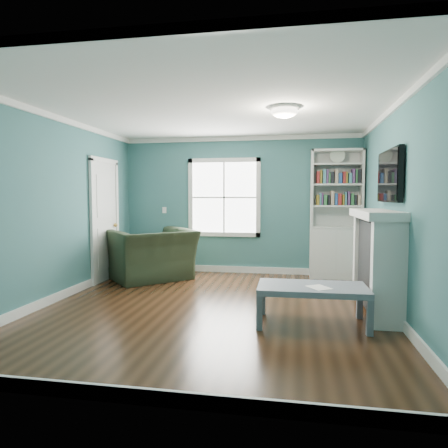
# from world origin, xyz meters

# --- Properties ---
(floor) EXTENTS (5.00, 5.00, 0.00)m
(floor) POSITION_xyz_m (0.00, 0.00, 0.00)
(floor) COLOR black
(floor) RESTS_ON ground
(room_walls) EXTENTS (5.00, 5.00, 5.00)m
(room_walls) POSITION_xyz_m (0.00, 0.00, 1.58)
(room_walls) COLOR #3C706F
(room_walls) RESTS_ON ground
(trim) EXTENTS (4.50, 5.00, 2.60)m
(trim) POSITION_xyz_m (0.00, 0.00, 1.24)
(trim) COLOR white
(trim) RESTS_ON ground
(window) EXTENTS (1.40, 0.06, 1.50)m
(window) POSITION_xyz_m (-0.30, 2.49, 1.45)
(window) COLOR white
(window) RESTS_ON room_walls
(bookshelf) EXTENTS (0.90, 0.35, 2.31)m
(bookshelf) POSITION_xyz_m (1.77, 2.30, 0.92)
(bookshelf) COLOR silver
(bookshelf) RESTS_ON ground
(fireplace) EXTENTS (0.44, 1.58, 1.30)m
(fireplace) POSITION_xyz_m (2.08, 0.20, 0.64)
(fireplace) COLOR black
(fireplace) RESTS_ON ground
(tv) EXTENTS (0.06, 1.10, 0.65)m
(tv) POSITION_xyz_m (2.20, 0.20, 1.72)
(tv) COLOR black
(tv) RESTS_ON fireplace
(door) EXTENTS (0.12, 0.98, 2.17)m
(door) POSITION_xyz_m (-2.22, 1.40, 1.07)
(door) COLOR silver
(door) RESTS_ON ground
(ceiling_fixture) EXTENTS (0.38, 0.38, 0.15)m
(ceiling_fixture) POSITION_xyz_m (0.90, 0.10, 2.55)
(ceiling_fixture) COLOR white
(ceiling_fixture) RESTS_ON room_walls
(light_switch) EXTENTS (0.08, 0.01, 0.12)m
(light_switch) POSITION_xyz_m (-1.50, 2.48, 1.20)
(light_switch) COLOR white
(light_switch) RESTS_ON room_walls
(recliner) EXTENTS (1.60, 1.58, 1.19)m
(recliner) POSITION_xyz_m (-1.45, 1.60, 0.60)
(recliner) COLOR #212C1B
(recliner) RESTS_ON ground
(coffee_table) EXTENTS (1.25, 0.70, 0.45)m
(coffee_table) POSITION_xyz_m (1.25, -0.44, 0.39)
(coffee_table) COLOR #515862
(coffee_table) RESTS_ON ground
(paper_sheet) EXTENTS (0.31, 0.33, 0.00)m
(paper_sheet) POSITION_xyz_m (1.32, -0.53, 0.45)
(paper_sheet) COLOR white
(paper_sheet) RESTS_ON coffee_table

